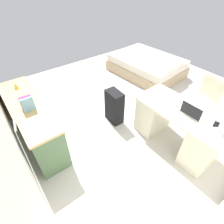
{
  "coord_description": "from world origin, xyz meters",
  "views": [
    {
      "loc": [
        -2.09,
        2.24,
        2.47
      ],
      "look_at": [
        -0.36,
        0.92,
        0.6
      ],
      "focal_mm": 28.03,
      "sensor_mm": 36.0,
      "label": 1
    }
  ],
  "objects_px": {
    "bed": "(147,66)",
    "desk_lamp": "(223,115)",
    "desk": "(177,127)",
    "laptop": "(192,112)",
    "suitcase_black": "(114,107)",
    "figurine_small": "(16,86)",
    "cell_phone_near_laptop": "(216,124)",
    "office_chair": "(201,103)",
    "computer_mouse": "(178,105)",
    "credenza": "(34,122)"
  },
  "relations": [
    {
      "from": "bed",
      "to": "desk_lamp",
      "type": "height_order",
      "value": "desk_lamp"
    },
    {
      "from": "desk",
      "to": "bed",
      "type": "bearing_deg",
      "value": -35.09
    },
    {
      "from": "laptop",
      "to": "desk_lamp",
      "type": "height_order",
      "value": "desk_lamp"
    },
    {
      "from": "desk",
      "to": "suitcase_black",
      "type": "relative_size",
      "value": 2.14
    },
    {
      "from": "suitcase_black",
      "to": "figurine_small",
      "type": "bearing_deg",
      "value": 57.49
    },
    {
      "from": "desk",
      "to": "cell_phone_near_laptop",
      "type": "distance_m",
      "value": 0.61
    },
    {
      "from": "office_chair",
      "to": "computer_mouse",
      "type": "distance_m",
      "value": 0.89
    },
    {
      "from": "computer_mouse",
      "to": "cell_phone_near_laptop",
      "type": "height_order",
      "value": "computer_mouse"
    },
    {
      "from": "office_chair",
      "to": "figurine_small",
      "type": "bearing_deg",
      "value": 54.19
    },
    {
      "from": "computer_mouse",
      "to": "desk_lamp",
      "type": "relative_size",
      "value": 0.29
    },
    {
      "from": "suitcase_black",
      "to": "laptop",
      "type": "bearing_deg",
      "value": -156.58
    },
    {
      "from": "suitcase_black",
      "to": "office_chair",
      "type": "bearing_deg",
      "value": -124.3
    },
    {
      "from": "desk",
      "to": "cell_phone_near_laptop",
      "type": "height_order",
      "value": "cell_phone_near_laptop"
    },
    {
      "from": "laptop",
      "to": "desk",
      "type": "bearing_deg",
      "value": 3.53
    },
    {
      "from": "bed",
      "to": "suitcase_black",
      "type": "distance_m",
      "value": 2.19
    },
    {
      "from": "computer_mouse",
      "to": "bed",
      "type": "bearing_deg",
      "value": -36.95
    },
    {
      "from": "bed",
      "to": "laptop",
      "type": "bearing_deg",
      "value": 146.89
    },
    {
      "from": "desk",
      "to": "computer_mouse",
      "type": "distance_m",
      "value": 0.39
    },
    {
      "from": "credenza",
      "to": "cell_phone_near_laptop",
      "type": "xyz_separation_m",
      "value": [
        -2.01,
        -1.96,
        0.36
      ]
    },
    {
      "from": "computer_mouse",
      "to": "desk_lamp",
      "type": "bearing_deg",
      "value": 175.72
    },
    {
      "from": "office_chair",
      "to": "figurine_small",
      "type": "distance_m",
      "value": 3.39
    },
    {
      "from": "bed",
      "to": "figurine_small",
      "type": "bearing_deg",
      "value": 90.58
    },
    {
      "from": "desk",
      "to": "computer_mouse",
      "type": "bearing_deg",
      "value": -21.83
    },
    {
      "from": "figurine_small",
      "to": "laptop",
      "type": "bearing_deg",
      "value": -139.79
    },
    {
      "from": "desk",
      "to": "suitcase_black",
      "type": "height_order",
      "value": "desk"
    },
    {
      "from": "bed",
      "to": "computer_mouse",
      "type": "distance_m",
      "value": 2.5
    },
    {
      "from": "cell_phone_near_laptop",
      "to": "office_chair",
      "type": "bearing_deg",
      "value": -66.05
    },
    {
      "from": "office_chair",
      "to": "laptop",
      "type": "height_order",
      "value": "laptop"
    },
    {
      "from": "laptop",
      "to": "figurine_small",
      "type": "bearing_deg",
      "value": 40.21
    },
    {
      "from": "credenza",
      "to": "figurine_small",
      "type": "xyz_separation_m",
      "value": [
        0.53,
        0.0,
        0.45
      ]
    },
    {
      "from": "suitcase_black",
      "to": "computer_mouse",
      "type": "relative_size",
      "value": 6.8
    },
    {
      "from": "bed",
      "to": "suitcase_black",
      "type": "bearing_deg",
      "value": 117.44
    },
    {
      "from": "computer_mouse",
      "to": "desk_lamp",
      "type": "height_order",
      "value": "desk_lamp"
    },
    {
      "from": "desk",
      "to": "office_chair",
      "type": "height_order",
      "value": "office_chair"
    },
    {
      "from": "desk",
      "to": "laptop",
      "type": "height_order",
      "value": "laptop"
    },
    {
      "from": "office_chair",
      "to": "laptop",
      "type": "bearing_deg",
      "value": 105.79
    },
    {
      "from": "computer_mouse",
      "to": "figurine_small",
      "type": "xyz_separation_m",
      "value": [
        1.95,
        1.91,
        0.09
      ]
    },
    {
      "from": "computer_mouse",
      "to": "figurine_small",
      "type": "distance_m",
      "value": 2.73
    },
    {
      "from": "suitcase_black",
      "to": "desk_lamp",
      "type": "height_order",
      "value": "desk_lamp"
    },
    {
      "from": "bed",
      "to": "credenza",
      "type": "bearing_deg",
      "value": 99.58
    },
    {
      "from": "bed",
      "to": "laptop",
      "type": "xyz_separation_m",
      "value": [
        -2.25,
        1.46,
        0.56
      ]
    },
    {
      "from": "cell_phone_near_laptop",
      "to": "suitcase_black",
      "type": "bearing_deg",
      "value": 7.1
    },
    {
      "from": "bed",
      "to": "figurine_small",
      "type": "distance_m",
      "value": 3.39
    },
    {
      "from": "cell_phone_near_laptop",
      "to": "desk_lamp",
      "type": "distance_m",
      "value": 0.27
    },
    {
      "from": "desk_lamp",
      "to": "figurine_small",
      "type": "height_order",
      "value": "desk_lamp"
    },
    {
      "from": "office_chair",
      "to": "desk_lamp",
      "type": "xyz_separation_m",
      "value": [
        -0.6,
        0.86,
        0.59
      ]
    },
    {
      "from": "cell_phone_near_laptop",
      "to": "desk_lamp",
      "type": "relative_size",
      "value": 0.39
    },
    {
      "from": "desk",
      "to": "cell_phone_near_laptop",
      "type": "bearing_deg",
      "value": -167.65
    },
    {
      "from": "laptop",
      "to": "bed",
      "type": "bearing_deg",
      "value": -33.11
    },
    {
      "from": "desk",
      "to": "office_chair",
      "type": "bearing_deg",
      "value": -83.8
    }
  ]
}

